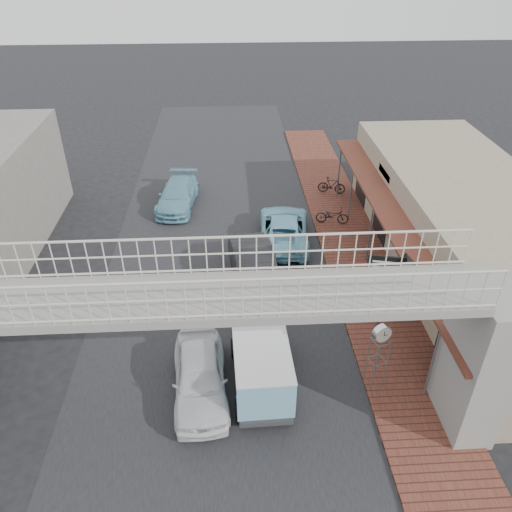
{
  "coord_description": "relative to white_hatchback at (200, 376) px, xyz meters",
  "views": [
    {
      "loc": [
        0.67,
        -14.03,
        12.9
      ],
      "look_at": [
        1.65,
        2.97,
        1.8
      ],
      "focal_mm": 35.0,
      "sensor_mm": 36.0,
      "label": 1
    }
  ],
  "objects": [
    {
      "name": "dark_sedan",
      "position": [
        2.12,
        5.98,
        0.07
      ],
      "size": [
        2.28,
        5.07,
        1.62
      ],
      "primitive_type": "imported",
      "rotation": [
        0.0,
        0.0,
        0.12
      ],
      "color": "black",
      "rests_on": "ground"
    },
    {
      "name": "road_strip",
      "position": [
        0.5,
        2.46,
        -0.73
      ],
      "size": [
        10.0,
        60.0,
        0.01
      ],
      "primitive_type": "cube",
      "color": "black",
      "rests_on": "ground"
    },
    {
      "name": "footbridge",
      "position": [
        0.5,
        -1.54,
        2.44
      ],
      "size": [
        16.4,
        2.4,
        6.34
      ],
      "color": "gray",
      "rests_on": "ground"
    },
    {
      "name": "arrow_sign",
      "position": [
        7.42,
        2.47,
        2.14
      ],
      "size": [
        2.07,
        1.36,
        3.43
      ],
      "rotation": [
        0.0,
        0.0,
        -0.22
      ],
      "color": "#59595B",
      "rests_on": "sidewalk"
    },
    {
      "name": "angkot_van",
      "position": [
        2.0,
        0.18,
        0.51
      ],
      "size": [
        1.95,
        4.06,
        1.96
      ],
      "rotation": [
        0.0,
        0.0,
        0.03
      ],
      "color": "black",
      "rests_on": "ground"
    },
    {
      "name": "shophouse_row",
      "position": [
        11.47,
        6.46,
        1.27
      ],
      "size": [
        7.2,
        18.0,
        4.0
      ],
      "color": "gray",
      "rests_on": "ground"
    },
    {
      "name": "white_hatchback",
      "position": [
        0.0,
        0.0,
        0.0
      ],
      "size": [
        2.03,
        4.43,
        1.47
      ],
      "primitive_type": "imported",
      "rotation": [
        0.0,
        0.0,
        0.07
      ],
      "color": "white",
      "rests_on": "ground"
    },
    {
      "name": "motorcycle_near",
      "position": [
        6.43,
        10.98,
        -0.19
      ],
      "size": [
        1.79,
        0.95,
        0.89
      ],
      "primitive_type": "imported",
      "rotation": [
        0.0,
        0.0,
        1.35
      ],
      "color": "black",
      "rests_on": "sidewalk"
    },
    {
      "name": "angkot_curb",
      "position": [
        3.75,
        9.51,
        -0.03
      ],
      "size": [
        2.87,
        5.33,
        1.42
      ],
      "primitive_type": "imported",
      "rotation": [
        0.0,
        0.0,
        3.04
      ],
      "color": "#7EC3DA",
      "rests_on": "ground"
    },
    {
      "name": "sidewalk",
      "position": [
        7.0,
        5.46,
        -0.69
      ],
      "size": [
        3.0,
        40.0,
        0.1
      ],
      "primitive_type": "cube",
      "color": "brown",
      "rests_on": "ground"
    },
    {
      "name": "ground",
      "position": [
        0.5,
        2.46,
        -0.74
      ],
      "size": [
        120.0,
        120.0,
        0.0
      ],
      "primitive_type": "plane",
      "color": "black",
      "rests_on": "ground"
    },
    {
      "name": "street_clock",
      "position": [
        5.8,
        -0.03,
        1.46
      ],
      "size": [
        0.65,
        0.61,
        2.53
      ],
      "rotation": [
        0.0,
        0.0,
        0.32
      ],
      "color": "#59595B",
      "rests_on": "sidewalk"
    },
    {
      "name": "motorcycle_far",
      "position": [
        7.07,
        14.55,
        -0.16
      ],
      "size": [
        1.65,
        0.87,
        0.95
      ],
      "primitive_type": "imported",
      "rotation": [
        0.0,
        0.0,
        1.29
      ],
      "color": "black",
      "rests_on": "sidewalk"
    },
    {
      "name": "angkot_far",
      "position": [
        -1.73,
        13.61,
        -0.06
      ],
      "size": [
        2.38,
        4.81,
        1.35
      ],
      "primitive_type": "imported",
      "rotation": [
        0.0,
        0.0,
        -0.11
      ],
      "color": "#6DA9BE",
      "rests_on": "ground"
    }
  ]
}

